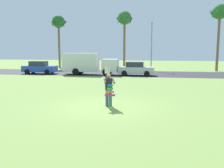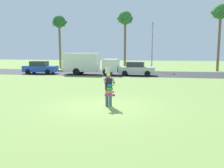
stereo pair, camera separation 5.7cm
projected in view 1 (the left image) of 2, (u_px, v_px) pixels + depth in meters
name	position (u px, v px, depth m)	size (l,w,h in m)	color
ground_plane	(104.00, 107.00, 12.48)	(120.00, 120.00, 0.00)	olive
road_strip	(134.00, 73.00, 30.67)	(120.00, 8.00, 0.01)	#2D2D33
person_kite_flyer	(109.00, 89.00, 12.48)	(0.68, 0.75, 1.73)	#384772
kite_held	(110.00, 93.00, 11.86)	(0.53, 0.68, 1.22)	blue
parked_car_blue	(40.00, 68.00, 30.26)	(4.25, 1.93, 1.60)	#2347B7
parked_truck_white_box	(87.00, 63.00, 29.08)	(6.74, 2.20, 2.62)	silver
parked_car_silver	(136.00, 69.00, 28.15)	(4.23, 1.90, 1.60)	silver
palm_tree_left_near	(59.00, 24.00, 40.01)	(2.58, 2.71, 8.82)	brown
palm_tree_right_near	(124.00, 20.00, 36.71)	(2.58, 2.71, 8.99)	brown
palm_tree_centre_far	(220.00, 15.00, 33.05)	(2.58, 2.71, 9.35)	brown
streetlight_pole	(152.00, 43.00, 34.62)	(0.24, 1.65, 7.00)	#9E9EA3
person_walker_near	(107.00, 73.00, 21.35)	(0.51, 0.36, 1.73)	#26262B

